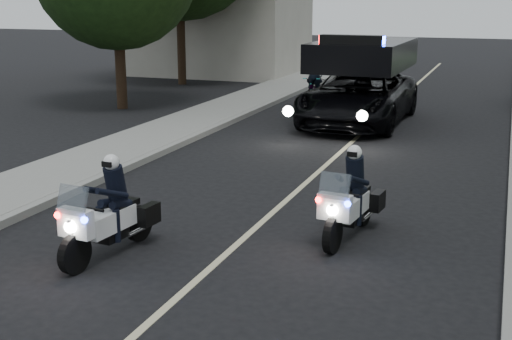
# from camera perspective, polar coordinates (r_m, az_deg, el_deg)

# --- Properties ---
(curb_left) EXTENTS (0.20, 60.00, 0.15)m
(curb_left) POSITION_cam_1_polar(r_m,az_deg,el_deg) (18.15, -6.04, 2.35)
(curb_left) COLOR gray
(curb_left) RESTS_ON ground
(sidewalk_left) EXTENTS (2.00, 60.00, 0.16)m
(sidewalk_left) POSITION_cam_1_polar(r_m,az_deg,el_deg) (18.66, -9.08, 2.59)
(sidewalk_left) COLOR gray
(sidewalk_left) RESTS_ON ground
(building_far) EXTENTS (8.00, 6.00, 7.00)m
(building_far) POSITION_cam_1_polar(r_m,az_deg,el_deg) (34.76, -3.17, 13.84)
(building_far) COLOR #A8A396
(building_far) RESTS_ON ground
(lane_marking) EXTENTS (0.12, 50.00, 0.01)m
(lane_marking) POSITION_cam_1_polar(r_m,az_deg,el_deg) (16.79, 6.62, 1.09)
(lane_marking) COLOR #BFB78C
(lane_marking) RESTS_ON ground
(police_moto_left) EXTENTS (0.84, 1.90, 1.56)m
(police_moto_left) POSITION_cam_1_polar(r_m,az_deg,el_deg) (10.71, -12.02, -6.97)
(police_moto_left) COLOR white
(police_moto_left) RESTS_ON ground
(police_moto_right) EXTENTS (0.83, 1.86, 1.53)m
(police_moto_right) POSITION_cam_1_polar(r_m,az_deg,el_deg) (11.31, 7.75, -5.61)
(police_moto_right) COLOR silver
(police_moto_right) RESTS_ON ground
(police_suv) EXTENTS (2.92, 6.09, 2.93)m
(police_suv) POSITION_cam_1_polar(r_m,az_deg,el_deg) (21.31, 8.48, 3.87)
(police_suv) COLOR black
(police_suv) RESTS_ON ground
(bicycle) EXTENTS (0.71, 1.84, 0.95)m
(bicycle) POSITION_cam_1_polar(r_m,az_deg,el_deg) (25.35, 4.85, 5.65)
(bicycle) COLOR black
(bicycle) RESTS_ON ground
(cyclist) EXTENTS (0.65, 0.46, 1.73)m
(cyclist) POSITION_cam_1_polar(r_m,az_deg,el_deg) (25.35, 4.85, 5.65)
(cyclist) COLOR black
(cyclist) RESTS_ON ground
(tree_left_near) EXTENTS (7.36, 7.36, 9.27)m
(tree_left_near) POSITION_cam_1_polar(r_m,az_deg,el_deg) (24.36, -11.07, 5.07)
(tree_left_near) COLOR #1A3612
(tree_left_near) RESTS_ON ground
(tree_left_far) EXTENTS (9.48, 9.48, 12.61)m
(tree_left_far) POSITION_cam_1_polar(r_m,az_deg,el_deg) (30.68, -6.17, 7.14)
(tree_left_far) COLOR #183410
(tree_left_far) RESTS_ON ground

